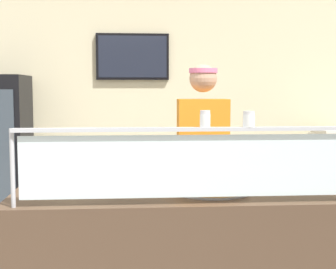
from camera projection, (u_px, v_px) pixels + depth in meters
The scene contains 9 objects.
shop_rear_unit at pixel (164, 109), 5.22m from camera, with size 6.57×0.13×2.70m.
serving_counter at pixel (190, 266), 3.00m from camera, with size 2.17×0.78×0.95m, color #4C3828.
sneeze_guard at pixel (198, 155), 2.60m from camera, with size 1.99×0.06×0.42m.
pizza_tray at pixel (212, 189), 2.94m from camera, with size 0.48×0.48×0.04m.
pizza_server at pixel (218, 186), 2.92m from camera, with size 0.07×0.28×0.01m, color #ADAFB7.
parmesan_shaker at pixel (205, 120), 2.58m from camera, with size 0.06×0.06×0.09m.
pepper_flake_shaker at pixel (249, 120), 2.60m from camera, with size 0.07×0.07×0.09m.
worker_figure at pixel (203, 164), 3.68m from camera, with size 0.41×0.50×1.76m.
prep_shelf at pixel (335, 197), 4.94m from camera, with size 0.70×0.55×0.94m, color #B7BABF.
Camera 1 is at (0.73, -2.50, 1.58)m, focal length 51.50 mm.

